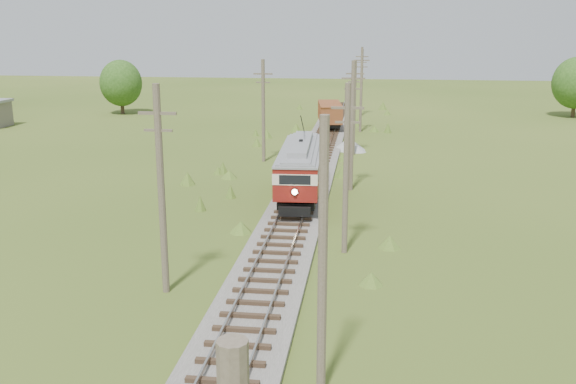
# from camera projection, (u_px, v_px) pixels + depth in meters

# --- Properties ---
(railbed_main) EXTENTS (3.60, 96.00, 0.57)m
(railbed_main) POSITION_uv_depth(u_px,v_px,m) (310.00, 176.00, 48.55)
(railbed_main) COLOR #605B54
(railbed_main) RESTS_ON ground
(streetcar) EXTENTS (3.14, 11.44, 5.19)m
(streetcar) POSITION_uv_depth(u_px,v_px,m) (301.00, 164.00, 41.96)
(streetcar) COLOR black
(streetcar) RESTS_ON ground
(gondola) EXTENTS (3.24, 7.55, 2.43)m
(gondola) POSITION_uv_depth(u_px,v_px,m) (330.00, 113.00, 71.02)
(gondola) COLOR black
(gondola) RESTS_ON ground
(gravel_pile) EXTENTS (3.15, 3.34, 1.15)m
(gravel_pile) POSITION_uv_depth(u_px,v_px,m) (350.00, 144.00, 59.77)
(gravel_pile) COLOR gray
(gravel_pile) RESTS_ON ground
(utility_pole_r_1) EXTENTS (0.30, 0.30, 8.80)m
(utility_pole_r_1) POSITION_uv_depth(u_px,v_px,m) (323.00, 261.00, 19.27)
(utility_pole_r_1) COLOR brown
(utility_pole_r_1) RESTS_ON ground
(utility_pole_r_2) EXTENTS (1.60, 0.30, 8.60)m
(utility_pole_r_2) POSITION_uv_depth(u_px,v_px,m) (346.00, 168.00, 31.72)
(utility_pole_r_2) COLOR brown
(utility_pole_r_2) RESTS_ON ground
(utility_pole_r_3) EXTENTS (1.60, 0.30, 9.00)m
(utility_pole_r_3) POSITION_uv_depth(u_px,v_px,m) (352.00, 125.00, 44.16)
(utility_pole_r_3) COLOR brown
(utility_pole_r_3) RESTS_ON ground
(utility_pole_r_4) EXTENTS (1.60, 0.30, 8.40)m
(utility_pole_r_4) POSITION_uv_depth(u_px,v_px,m) (354.00, 107.00, 56.75)
(utility_pole_r_4) COLOR brown
(utility_pole_r_4) RESTS_ON ground
(utility_pole_r_5) EXTENTS (1.60, 0.30, 8.90)m
(utility_pole_r_5) POSITION_uv_depth(u_px,v_px,m) (361.00, 90.00, 69.12)
(utility_pole_r_5) COLOR brown
(utility_pole_r_5) RESTS_ON ground
(utility_pole_r_6) EXTENTS (1.60, 0.30, 8.70)m
(utility_pole_r_6) POSITION_uv_depth(u_px,v_px,m) (361.00, 81.00, 81.65)
(utility_pole_r_6) COLOR brown
(utility_pole_r_6) RESTS_ON ground
(utility_pole_l_a) EXTENTS (1.60, 0.30, 9.00)m
(utility_pole_l_a) POSITION_uv_depth(u_px,v_px,m) (161.00, 189.00, 26.82)
(utility_pole_l_a) COLOR brown
(utility_pole_l_a) RESTS_ON ground
(utility_pole_l_b) EXTENTS (1.60, 0.30, 8.60)m
(utility_pole_l_b) POSITION_uv_depth(u_px,v_px,m) (263.00, 110.00, 53.80)
(utility_pole_l_b) COLOR brown
(utility_pole_l_b) RESTS_ON ground
(tree_mid_a) EXTENTS (5.46, 5.46, 7.03)m
(tree_mid_a) POSITION_uv_depth(u_px,v_px,m) (121.00, 83.00, 83.66)
(tree_mid_a) COLOR #38281C
(tree_mid_a) RESTS_ON ground
(tree_mid_b) EXTENTS (5.88, 5.88, 7.57)m
(tree_mid_b) POSITION_uv_depth(u_px,v_px,m) (576.00, 83.00, 80.33)
(tree_mid_b) COLOR #38281C
(tree_mid_b) RESTS_ON ground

